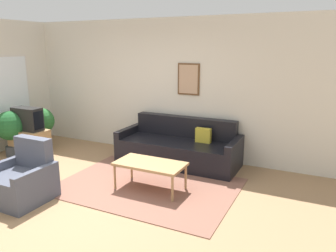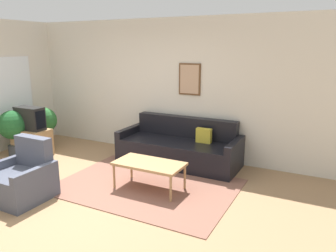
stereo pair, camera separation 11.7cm
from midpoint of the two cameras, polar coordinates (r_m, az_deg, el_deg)
ground_plane at (r=5.06m, az=-15.69°, el=-12.06°), size 16.00×16.00×0.00m
area_rug at (r=5.28m, az=-3.14°, el=-10.37°), size 2.75×1.94×0.01m
wall_back at (r=6.70m, az=-1.43°, el=6.77°), size 8.00×0.09×2.70m
couch at (r=6.18m, az=2.60°, el=-3.86°), size 2.26×0.90×0.84m
coffee_table at (r=5.03m, az=-2.63°, el=-6.78°), size 1.06×0.56×0.43m
tv_stand at (r=7.20m, az=-22.14°, el=-2.58°), size 0.74×0.46×0.53m
tv at (r=7.09m, az=-22.48°, el=1.25°), size 0.61×0.28×0.46m
armchair at (r=5.22m, az=-23.52°, el=-8.55°), size 0.79×0.76×0.86m
potted_plant_tall at (r=7.22m, az=-24.97°, el=-0.11°), size 0.58×0.58×0.92m
potted_plant_by_window at (r=7.64m, az=-22.26°, el=-0.15°), size 0.42×0.42×0.72m
potted_plant_small at (r=7.60m, az=-20.44°, el=0.74°), size 0.57×0.57×0.88m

